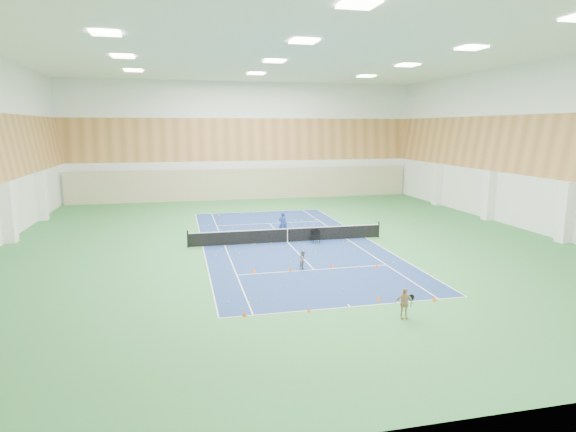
{
  "coord_description": "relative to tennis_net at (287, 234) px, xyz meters",
  "views": [
    {
      "loc": [
        -6.82,
        -29.95,
        7.42
      ],
      "look_at": [
        -0.26,
        -1.31,
        2.0
      ],
      "focal_mm": 30.0,
      "sensor_mm": 36.0,
      "label": 1
    }
  ],
  "objects": [
    {
      "name": "cone_base_b",
      "position": [
        -1.84,
        -12.02,
        -0.46
      ],
      "size": [
        0.17,
        0.17,
        0.19
      ],
      "primitive_type": "cone",
      "color": "orange",
      "rests_on": "ground"
    },
    {
      "name": "tennis_balls_scatter",
      "position": [
        0.0,
        0.0,
        -0.5
      ],
      "size": [
        10.57,
        22.77,
        0.07
      ],
      "primitive_type": null,
      "color": "#CCE727",
      "rests_on": "ground"
    },
    {
      "name": "child_apron",
      "position": [
        1.63,
        -13.48,
        0.08
      ],
      "size": [
        0.78,
        0.44,
        1.25
      ],
      "primitive_type": "imported",
      "rotation": [
        0.0,
        0.0,
        -0.19
      ],
      "color": "tan",
      "rests_on": "ground"
    },
    {
      "name": "ceiling_light_grid",
      "position": [
        0.0,
        0.0,
        11.37
      ],
      "size": [
        21.4,
        25.4,
        0.06
      ],
      "primitive_type": null,
      "color": "white",
      "rests_on": "room_shell"
    },
    {
      "name": "wood_cladding",
      "position": [
        0.0,
        0.0,
        7.45
      ],
      "size": [
        36.0,
        40.0,
        8.0
      ],
      "primitive_type": null,
      "color": "#C38248",
      "rests_on": "room_shell"
    },
    {
      "name": "coach",
      "position": [
        0.19,
        2.31,
        0.25
      ],
      "size": [
        0.67,
        0.53,
        1.61
      ],
      "primitive_type": "imported",
      "rotation": [
        0.0,
        0.0,
        2.88
      ],
      "color": "navy",
      "rests_on": "ground"
    },
    {
      "name": "cone_svc_a",
      "position": [
        -3.19,
        -6.15,
        -0.43
      ],
      "size": [
        0.22,
        0.22,
        0.24
      ],
      "primitive_type": "cone",
      "color": "orange",
      "rests_on": "ground"
    },
    {
      "name": "cone_svc_c",
      "position": [
        1.02,
        -6.23,
        -0.43
      ],
      "size": [
        0.22,
        0.22,
        0.25
      ],
      "primitive_type": "cone",
      "color": "#E33E0B",
      "rests_on": "ground"
    },
    {
      "name": "cone_base_a",
      "position": [
        -4.46,
        -11.88,
        -0.45
      ],
      "size": [
        0.19,
        0.19,
        0.21
      ],
      "primitive_type": "cone",
      "color": "#F8560D",
      "rests_on": "ground"
    },
    {
      "name": "child_court",
      "position": [
        -0.54,
        -6.19,
        -0.02
      ],
      "size": [
        0.65,
        0.64,
        1.06
      ],
      "primitive_type": "imported",
      "rotation": [
        0.0,
        0.0,
        0.72
      ],
      "color": "gray",
      "rests_on": "ground"
    },
    {
      "name": "tennis_net",
      "position": [
        0.0,
        0.0,
        0.0
      ],
      "size": [
        12.8,
        0.1,
        1.1
      ],
      "primitive_type": null,
      "color": "black",
      "rests_on": "ground"
    },
    {
      "name": "cone_svc_d",
      "position": [
        3.38,
        -6.76,
        -0.44
      ],
      "size": [
        0.21,
        0.21,
        0.23
      ],
      "primitive_type": "cone",
      "color": "#FC5F0D",
      "rests_on": "ground"
    },
    {
      "name": "ball_cart",
      "position": [
        1.73,
        -0.6,
        -0.11
      ],
      "size": [
        0.55,
        0.55,
        0.88
      ],
      "primitive_type": null,
      "rotation": [
        0.0,
        0.0,
        0.08
      ],
      "color": "black",
      "rests_on": "ground"
    },
    {
      "name": "back_curtain",
      "position": [
        0.0,
        19.75,
        1.05
      ],
      "size": [
        35.4,
        0.16,
        3.2
      ],
      "primitive_type": "cube",
      "color": "#C6B793",
      "rests_on": "ground"
    },
    {
      "name": "cone_base_c",
      "position": [
        1.47,
        -11.44,
        -0.43
      ],
      "size": [
        0.21,
        0.21,
        0.23
      ],
      "primitive_type": "cone",
      "color": "orange",
      "rests_on": "ground"
    },
    {
      "name": "court_surface",
      "position": [
        0.0,
        0.0,
        -0.55
      ],
      "size": [
        10.97,
        23.77,
        0.01
      ],
      "primitive_type": "cube",
      "color": "navy",
      "rests_on": "ground"
    },
    {
      "name": "cone_base_d",
      "position": [
        3.81,
        -12.01,
        -0.44
      ],
      "size": [
        0.2,
        0.2,
        0.23
      ],
      "primitive_type": "cone",
      "color": "#FF620D",
      "rests_on": "ground"
    },
    {
      "name": "ground",
      "position": [
        0.0,
        0.0,
        -0.55
      ],
      "size": [
        40.0,
        40.0,
        0.0
      ],
      "primitive_type": "plane",
      "color": "#32763C",
      "rests_on": "ground"
    },
    {
      "name": "cone_svc_b",
      "position": [
        -1.29,
        -6.33,
        -0.44
      ],
      "size": [
        0.19,
        0.19,
        0.21
      ],
      "primitive_type": "cone",
      "color": "#FF410D",
      "rests_on": "ground"
    },
    {
      "name": "room_shell",
      "position": [
        0.0,
        0.0,
        5.45
      ],
      "size": [
        36.0,
        40.0,
        12.0
      ],
      "primitive_type": null,
      "color": "white",
      "rests_on": "ground"
    }
  ]
}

